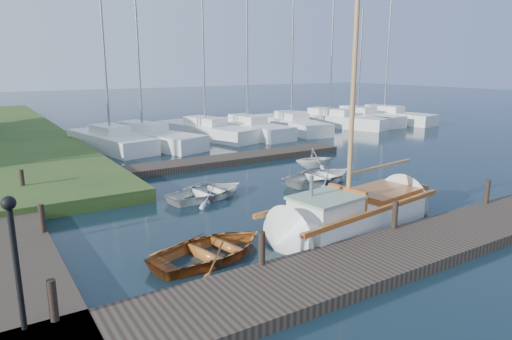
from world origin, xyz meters
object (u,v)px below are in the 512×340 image
lamp_post (14,245)px  tender_c (321,174)px  sailboat (355,214)px  tender_a (207,189)px  marina_boat_3 (247,127)px  marina_boat_4 (291,123)px  dinghy (211,246)px  mooring_post_0 (53,300)px  mooring_post_5 (22,180)px  mooring_post_3 (487,191)px  mooring_post_1 (262,248)px  marina_boat_0 (111,139)px  mooring_post_2 (395,215)px  marina_boat_1 (143,136)px  mooring_post_4 (42,218)px  marina_boat_2 (205,129)px  marina_boat_5 (329,119)px  marina_boat_6 (357,117)px  marina_boat_7 (384,115)px  tender_d (315,157)px

lamp_post → tender_c: (11.87, 6.00, -1.52)m
sailboat → tender_a: sailboat is taller
marina_boat_3 → sailboat: bearing=154.6°
tender_c → marina_boat_4: size_ratio=0.30×
dinghy → mooring_post_0: bearing=100.3°
mooring_post_5 → dinghy: (3.46, -8.47, -0.36)m
mooring_post_3 → dinghy: (-9.54, 1.53, -0.36)m
mooring_post_3 → marina_boat_3: (1.95, 18.69, -0.11)m
mooring_post_1 → tender_c: bearing=41.2°
mooring_post_5 → marina_boat_0: bearing=57.1°
mooring_post_5 → marina_boat_4: (18.81, 8.80, -0.13)m
mooring_post_2 → marina_boat_0: bearing=99.3°
mooring_post_0 → mooring_post_3: bearing=0.0°
marina_boat_1 → marina_boat_0: bearing=80.4°
mooring_post_4 → marina_boat_2: bearing=49.9°
mooring_post_4 → marina_boat_4: (18.81, 13.80, -0.13)m
mooring_post_2 → marina_boat_3: (6.45, 18.69, -0.11)m
marina_boat_4 → marina_boat_5: (4.30, 0.67, -0.01)m
lamp_post → marina_boat_2: (12.97, 19.23, -1.30)m
mooring_post_3 → mooring_post_5: (-13.00, 10.00, 0.00)m
mooring_post_4 → tender_a: (5.78, 1.46, -0.37)m
marina_boat_3 → tender_a: bearing=138.7°
dinghy → marina_boat_3: size_ratio=0.26×
tender_a → marina_boat_3: bearing=-46.6°
mooring_post_3 → mooring_post_5: bearing=142.4°
mooring_post_4 → dinghy: bearing=-45.1°
mooring_post_5 → marina_boat_5: marina_boat_5 is taller
sailboat → dinghy: bearing=170.4°
lamp_post → tender_c: 13.39m
mooring_post_0 → mooring_post_2: 9.00m
marina_boat_0 → mooring_post_0: bearing=151.0°
marina_boat_6 → tender_c: bearing=130.3°
lamp_post → mooring_post_2: bearing=0.0°
lamp_post → marina_boat_1: size_ratio=0.23×
tender_c → marina_boat_2: marina_boat_2 is taller
mooring_post_3 → marina_boat_7: (15.85, 18.97, -0.13)m
mooring_post_0 → marina_boat_1: (8.02, 18.82, -0.14)m
marina_boat_5 → sailboat: bearing=121.2°
lamp_post → tender_c: bearing=26.8°
dinghy → mooring_post_4: bearing=34.1°
mooring_post_1 → marina_boat_0: marina_boat_0 is taller
mooring_post_3 → tender_a: size_ratio=0.25×
lamp_post → mooring_post_5: bearing=84.3°
marina_boat_2 → marina_boat_5: bearing=-104.6°
marina_boat_5 → mooring_post_1: bearing=116.0°
marina_boat_5 → marina_boat_1: bearing=72.8°
mooring_post_4 → marina_boat_5: size_ratio=0.07×
mooring_post_4 → marina_boat_5: (23.12, 14.47, -0.14)m
lamp_post → mooring_post_4: bearing=78.7°
tender_d → marina_boat_2: marina_boat_2 is taller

